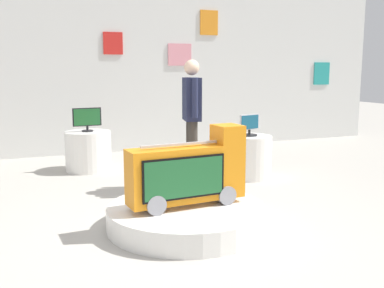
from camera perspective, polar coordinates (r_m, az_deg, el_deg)
name	(u,v)px	position (r m, az deg, el deg)	size (l,w,h in m)	color
ground_plane	(182,230)	(4.58, -1.24, -10.98)	(30.00, 30.00, 0.00)	#B2ADA3
back_wall_display	(97,68)	(8.79, -12.00, 9.41)	(12.66, 0.13, 3.25)	silver
main_display_pedestal	(187,216)	(4.63, -0.69, -9.23)	(1.63, 1.63, 0.23)	white
novelty_firetruck_tv	(189,174)	(4.52, -0.38, -3.81)	(1.23, 0.42, 0.81)	gray
display_pedestal_left_rear	(88,151)	(7.35, -13.10, -0.86)	(0.72, 0.72, 0.63)	white
tv_on_left_rear	(87,118)	(7.27, -13.25, 3.20)	(0.45, 0.18, 0.38)	black
display_pedestal_center_rear	(249,156)	(6.75, 7.26, -1.59)	(0.68, 0.68, 0.63)	white
tv_on_center_rear	(250,125)	(6.67, 7.35, 2.41)	(0.36, 0.24, 0.32)	black
shopper_browsing_near_truck	(192,115)	(5.87, -0.03, 3.78)	(0.28, 0.55, 1.73)	#38332D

